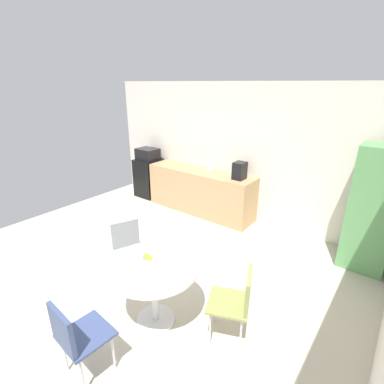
{
  "coord_description": "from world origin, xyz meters",
  "views": [
    {
      "loc": [
        2.8,
        -1.89,
        2.58
      ],
      "look_at": [
        0.19,
        1.47,
        0.95
      ],
      "focal_mm": 26.95,
      "sensor_mm": 36.0,
      "label": 1
    }
  ],
  "objects_px": {
    "chair_gray": "(128,244)",
    "mug_green": "(209,169)",
    "fruit_bowl": "(149,261)",
    "mug_white": "(238,174)",
    "chair_olive": "(238,298)",
    "mini_fridge": "(149,178)",
    "microwave": "(148,154)",
    "locker_cabinet": "(373,210)",
    "coffee_maker": "(240,171)",
    "chair_navy": "(74,334)",
    "round_table": "(154,277)"
  },
  "relations": [
    {
      "from": "chair_olive",
      "to": "coffee_maker",
      "type": "height_order",
      "value": "coffee_maker"
    },
    {
      "from": "chair_navy",
      "to": "fruit_bowl",
      "type": "relative_size",
      "value": 3.05
    },
    {
      "from": "round_table",
      "to": "microwave",
      "type": "bearing_deg",
      "value": 136.61
    },
    {
      "from": "locker_cabinet",
      "to": "round_table",
      "type": "distance_m",
      "value": 3.15
    },
    {
      "from": "chair_gray",
      "to": "mini_fridge",
      "type": "bearing_deg",
      "value": 130.75
    },
    {
      "from": "fruit_bowl",
      "to": "mug_white",
      "type": "height_order",
      "value": "mug_white"
    },
    {
      "from": "mini_fridge",
      "to": "chair_navy",
      "type": "relative_size",
      "value": 1.07
    },
    {
      "from": "round_table",
      "to": "mug_green",
      "type": "height_order",
      "value": "mug_green"
    },
    {
      "from": "chair_navy",
      "to": "mini_fridge",
      "type": "bearing_deg",
      "value": 127.82
    },
    {
      "from": "microwave",
      "to": "locker_cabinet",
      "type": "bearing_deg",
      "value": -1.25
    },
    {
      "from": "fruit_bowl",
      "to": "mug_white",
      "type": "bearing_deg",
      "value": 100.83
    },
    {
      "from": "mini_fridge",
      "to": "mug_green",
      "type": "height_order",
      "value": "mug_green"
    },
    {
      "from": "mini_fridge",
      "to": "chair_navy",
      "type": "bearing_deg",
      "value": -52.18
    },
    {
      "from": "microwave",
      "to": "coffee_maker",
      "type": "bearing_deg",
      "value": 0.0
    },
    {
      "from": "round_table",
      "to": "coffee_maker",
      "type": "relative_size",
      "value": 3.14
    },
    {
      "from": "chair_gray",
      "to": "fruit_bowl",
      "type": "bearing_deg",
      "value": -24.86
    },
    {
      "from": "round_table",
      "to": "chair_navy",
      "type": "height_order",
      "value": "chair_navy"
    },
    {
      "from": "chair_navy",
      "to": "microwave",
      "type": "bearing_deg",
      "value": 127.82
    },
    {
      "from": "microwave",
      "to": "mug_green",
      "type": "distance_m",
      "value": 1.69
    },
    {
      "from": "mini_fridge",
      "to": "microwave",
      "type": "distance_m",
      "value": 0.58
    },
    {
      "from": "mug_green",
      "to": "chair_olive",
      "type": "bearing_deg",
      "value": -49.88
    },
    {
      "from": "microwave",
      "to": "chair_navy",
      "type": "relative_size",
      "value": 0.58
    },
    {
      "from": "mini_fridge",
      "to": "mug_green",
      "type": "xyz_separation_m",
      "value": [
        1.68,
        0.07,
        0.5
      ]
    },
    {
      "from": "mug_green",
      "to": "coffee_maker",
      "type": "xyz_separation_m",
      "value": [
        0.72,
        -0.07,
        0.11
      ]
    },
    {
      "from": "mug_white",
      "to": "chair_olive",
      "type": "bearing_deg",
      "value": -59.98
    },
    {
      "from": "locker_cabinet",
      "to": "mug_green",
      "type": "xyz_separation_m",
      "value": [
        -2.9,
        0.17,
        0.04
      ]
    },
    {
      "from": "locker_cabinet",
      "to": "chair_gray",
      "type": "height_order",
      "value": "locker_cabinet"
    },
    {
      "from": "microwave",
      "to": "chair_navy",
      "type": "xyz_separation_m",
      "value": [
        2.85,
        -3.67,
        -0.5
      ]
    },
    {
      "from": "chair_gray",
      "to": "mug_white",
      "type": "relative_size",
      "value": 6.43
    },
    {
      "from": "locker_cabinet",
      "to": "chair_olive",
      "type": "distance_m",
      "value": 2.47
    },
    {
      "from": "chair_gray",
      "to": "chair_navy",
      "type": "height_order",
      "value": "same"
    },
    {
      "from": "mini_fridge",
      "to": "coffee_maker",
      "type": "xyz_separation_m",
      "value": [
        2.41,
        0.0,
        0.61
      ]
    },
    {
      "from": "chair_gray",
      "to": "coffee_maker",
      "type": "distance_m",
      "value": 2.48
    },
    {
      "from": "chair_gray",
      "to": "mug_white",
      "type": "height_order",
      "value": "mug_white"
    },
    {
      "from": "mug_green",
      "to": "coffee_maker",
      "type": "height_order",
      "value": "coffee_maker"
    },
    {
      "from": "locker_cabinet",
      "to": "chair_olive",
      "type": "relative_size",
      "value": 2.19
    },
    {
      "from": "mug_white",
      "to": "coffee_maker",
      "type": "bearing_deg",
      "value": -47.19
    },
    {
      "from": "fruit_bowl",
      "to": "mug_green",
      "type": "relative_size",
      "value": 2.11
    },
    {
      "from": "chair_gray",
      "to": "chair_olive",
      "type": "xyz_separation_m",
      "value": [
        1.69,
        0.0,
        0.0
      ]
    },
    {
      "from": "chair_navy",
      "to": "coffee_maker",
      "type": "xyz_separation_m",
      "value": [
        -0.44,
        3.67,
        0.54
      ]
    },
    {
      "from": "chair_navy",
      "to": "chair_olive",
      "type": "height_order",
      "value": "same"
    },
    {
      "from": "chair_gray",
      "to": "mug_green",
      "type": "distance_m",
      "value": 2.53
    },
    {
      "from": "locker_cabinet",
      "to": "mug_white",
      "type": "height_order",
      "value": "locker_cabinet"
    },
    {
      "from": "mini_fridge",
      "to": "mug_green",
      "type": "relative_size",
      "value": 6.9
    },
    {
      "from": "round_table",
      "to": "fruit_bowl",
      "type": "relative_size",
      "value": 3.69
    },
    {
      "from": "chair_gray",
      "to": "mug_green",
      "type": "bearing_deg",
      "value": 98.75
    },
    {
      "from": "locker_cabinet",
      "to": "chair_navy",
      "type": "xyz_separation_m",
      "value": [
        -1.73,
        -3.57,
        -0.39
      ]
    },
    {
      "from": "microwave",
      "to": "coffee_maker",
      "type": "height_order",
      "value": "coffee_maker"
    },
    {
      "from": "chair_gray",
      "to": "chair_olive",
      "type": "height_order",
      "value": "same"
    },
    {
      "from": "mug_white",
      "to": "coffee_maker",
      "type": "relative_size",
      "value": 0.4
    }
  ]
}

